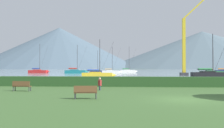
{
  "coord_description": "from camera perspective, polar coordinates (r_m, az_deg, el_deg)",
  "views": [
    {
      "loc": [
        -3.89,
        -16.73,
        2.25
      ],
      "look_at": [
        -8.28,
        48.49,
        3.14
      ],
      "focal_mm": 38.03,
      "sensor_mm": 36.0,
      "label": 1
    }
  ],
  "objects": [
    {
      "name": "ground_plane",
      "position": [
        17.32,
        16.98,
        -8.21
      ],
      "size": [
        1000.0,
        1000.0,
        0.0
      ],
      "primitive_type": "plane",
      "color": "#3D602D"
    },
    {
      "name": "harbor_water",
      "position": [
        153.8,
        5.3,
        -1.62
      ],
      "size": [
        320.0,
        246.0,
        0.0
      ],
      "primitive_type": "cube",
      "color": "#8C9EA3",
      "rests_on": "ground_plane"
    },
    {
      "name": "hedge_line",
      "position": [
        28.05,
        11.85,
        -4.19
      ],
      "size": [
        80.0,
        1.2,
        1.15
      ],
      "primitive_type": "cube",
      "color": "#284C23",
      "rests_on": "ground_plane"
    },
    {
      "name": "sailboat_slip_0",
      "position": [
        101.32,
        3.89,
        -1.69
      ],
      "size": [
        7.75,
        3.14,
        11.09
      ],
      "rotation": [
        0.0,
        0.0,
        0.14
      ],
      "color": "white",
      "rests_on": "harbor_water"
    },
    {
      "name": "sailboat_slip_1",
      "position": [
        87.06,
        -8.69,
        -1.79
      ],
      "size": [
        8.69,
        2.81,
        10.42
      ],
      "rotation": [
        0.0,
        0.0,
        0.03
      ],
      "color": "#19707A",
      "rests_on": "harbor_water"
    },
    {
      "name": "sailboat_slip_2",
      "position": [
        101.5,
        -3.71,
        -1.74
      ],
      "size": [
        6.61,
        2.42,
        9.53
      ],
      "rotation": [
        0.0,
        0.0,
        0.09
      ],
      "color": "navy",
      "rests_on": "harbor_water"
    },
    {
      "name": "sailboat_slip_4",
      "position": [
        79.15,
        22.85,
        -1.89
      ],
      "size": [
        7.73,
        2.35,
        8.39
      ],
      "rotation": [
        0.0,
        0.0,
        -0.01
      ],
      "color": "#236B38",
      "rests_on": "harbor_water"
    },
    {
      "name": "sailboat_slip_5",
      "position": [
        96.18,
        -17.26,
        -1.67
      ],
      "size": [
        8.39,
        2.84,
        11.34
      ],
      "rotation": [
        0.0,
        0.0,
        -0.05
      ],
      "color": "red",
      "rests_on": "harbor_water"
    },
    {
      "name": "sailboat_slip_6",
      "position": [
        54.85,
        22.59,
        -2.33
      ],
      "size": [
        8.79,
        2.94,
        9.41
      ],
      "rotation": [
        0.0,
        0.0,
        0.05
      ],
      "color": "black",
      "rests_on": "harbor_water"
    },
    {
      "name": "sailboat_slip_8",
      "position": [
        87.21,
        -0.23,
        -1.85
      ],
      "size": [
        7.68,
        2.86,
        9.92
      ],
      "rotation": [
        0.0,
        0.0,
        0.1
      ],
      "color": "white",
      "rests_on": "harbor_water"
    },
    {
      "name": "sailboat_slip_10",
      "position": [
        111.89,
        25.22,
        -1.53
      ],
      "size": [
        7.53,
        2.48,
        11.15
      ],
      "rotation": [
        0.0,
        0.0,
        0.04
      ],
      "color": "navy",
      "rests_on": "harbor_water"
    },
    {
      "name": "sailboat_slip_11",
      "position": [
        52.11,
        -3.47,
        -2.57
      ],
      "size": [
        7.7,
        2.78,
        8.35
      ],
      "rotation": [
        0.0,
        0.0,
        0.08
      ],
      "color": "gold",
      "rests_on": "harbor_water"
    },
    {
      "name": "park_bench_near_path",
      "position": [
        16.93,
        -6.37,
        -6.6
      ],
      "size": [
        1.67,
        0.66,
        0.95
      ],
      "rotation": [
        0.0,
        0.0,
        0.12
      ],
      "color": "brown",
      "rests_on": "ground_plane"
    },
    {
      "name": "park_bench_under_tree",
      "position": [
        23.88,
        -20.9,
        -4.85
      ],
      "size": [
        1.75,
        0.59,
        0.95
      ],
      "rotation": [
        0.0,
        0.0,
        -0.07
      ],
      "color": "brown",
      "rests_on": "ground_plane"
    },
    {
      "name": "person_seated_viewer",
      "position": [
        23.25,
        -2.95,
        -4.64
      ],
      "size": [
        0.36,
        0.56,
        1.25
      ],
      "rotation": [
        0.0,
        0.0,
        0.21
      ],
      "color": "#2D3347",
      "rests_on": "ground_plane"
    },
    {
      "name": "dock_crane",
      "position": [
        67.45,
        17.13,
        3.51
      ],
      "size": [
        7.75,
        2.0,
        21.9
      ],
      "color": "#333338",
      "rests_on": "ground_plane"
    },
    {
      "name": "distant_hill_west_ridge",
      "position": [
        450.97,
        20.85,
        3.17
      ],
      "size": [
        353.53,
        353.53,
        65.96
      ],
      "primitive_type": "cone",
      "color": "slate",
      "rests_on": "ground_plane"
    },
    {
      "name": "distant_hill_central_peak",
      "position": [
        413.42,
        -12.55,
        3.75
      ],
      "size": [
        273.26,
        273.26,
        69.65
      ],
      "primitive_type": "cone",
      "color": "#4C6070",
      "rests_on": "ground_plane"
    }
  ]
}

